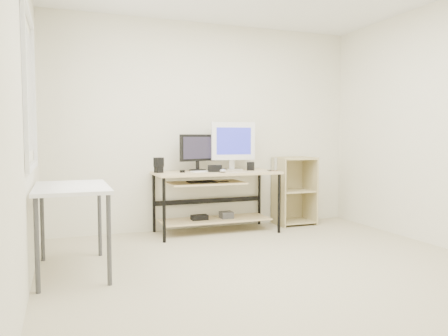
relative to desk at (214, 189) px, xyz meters
name	(u,v)px	position (x,y,z in m)	size (l,w,h in m)	color
room	(264,119)	(-0.11, -1.62, 0.78)	(4.01, 4.01, 2.62)	beige
desk	(214,189)	(0.00, 0.00, 0.00)	(1.50, 0.65, 0.75)	#D8C089
side_table	(72,195)	(-1.65, -1.06, 0.13)	(0.60, 1.00, 0.75)	white
shelf_unit	(293,190)	(1.18, 0.16, -0.09)	(0.50, 0.40, 0.90)	tan
black_monitor	(198,150)	(-0.17, 0.14, 0.47)	(0.48, 0.20, 0.45)	black
white_imac	(233,142)	(0.30, 0.14, 0.56)	(0.57, 0.18, 0.60)	silver
keyboard	(206,171)	(-0.10, -0.01, 0.22)	(0.39, 0.11, 0.01)	white
mouse	(223,171)	(0.04, -0.20, 0.23)	(0.08, 0.12, 0.04)	#B3B3B8
center_speaker	(215,168)	(-0.01, -0.07, 0.25)	(0.17, 0.07, 0.08)	black
speaker_left	(159,165)	(-0.67, 0.04, 0.31)	(0.12, 0.12, 0.18)	black
speaker_right	(251,166)	(0.49, 0.02, 0.26)	(0.09, 0.09, 0.11)	black
audio_controller	(158,166)	(-0.68, 0.04, 0.29)	(0.08, 0.05, 0.16)	black
volume_puck	(182,171)	(-0.40, -0.02, 0.23)	(0.06, 0.06, 0.03)	black
smartphone	(271,170)	(0.69, -0.15, 0.22)	(0.07, 0.12, 0.01)	black
coaster	(274,171)	(0.71, -0.19, 0.21)	(0.10, 0.10, 0.01)	#A07748
drinking_glass	(274,164)	(0.71, -0.19, 0.30)	(0.08, 0.08, 0.16)	white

